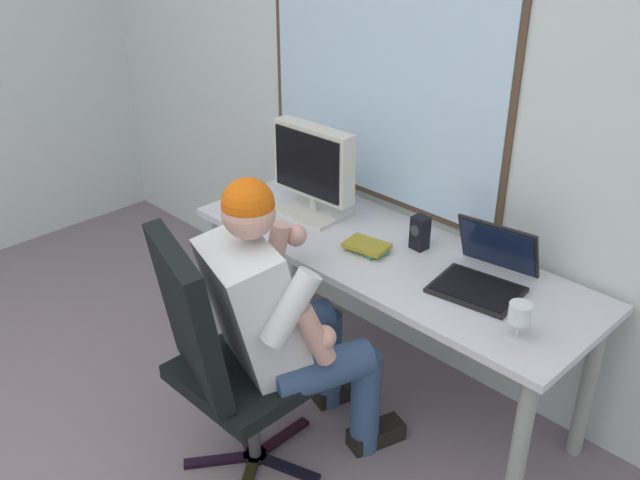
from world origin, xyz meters
name	(u,v)px	position (x,y,z in m)	size (l,w,h in m)	color
wall_rear	(452,80)	(-0.02, 2.18, 1.38)	(5.28, 0.08, 2.76)	silver
desk	(386,270)	(0.00, 1.80, 0.63)	(1.83, 0.65, 0.72)	gray
office_chair	(220,350)	(-0.10, 0.97, 0.59)	(0.59, 0.64, 1.05)	black
person_seated	(283,316)	(-0.03, 1.23, 0.65)	(0.64, 0.83, 1.24)	navy
crt_monitor	(313,167)	(-0.48, 1.83, 0.96)	(0.43, 0.25, 0.42)	beige
laptop	(486,270)	(0.43, 1.87, 0.78)	(0.37, 0.39, 0.24)	black
wine_glass	(519,315)	(0.71, 1.64, 0.81)	(0.08, 0.08, 0.14)	silver
desk_speaker	(420,233)	(0.07, 1.91, 0.80)	(0.07, 0.07, 0.15)	black
book_stack	(368,247)	(-0.06, 1.74, 0.74)	(0.20, 0.15, 0.04)	#3A764B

